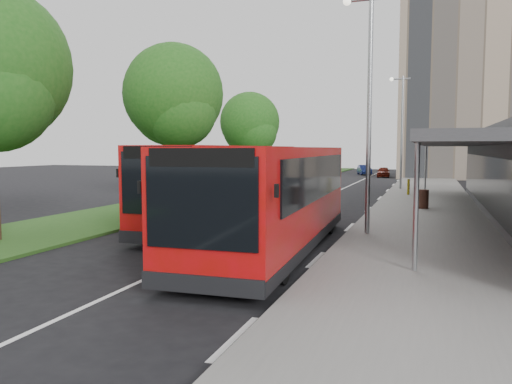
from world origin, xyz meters
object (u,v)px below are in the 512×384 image
at_px(lamp_post_far, 401,125).
at_px(litter_bin, 423,199).
at_px(bus_main, 274,198).
at_px(car_far, 364,170).
at_px(bus_second, 228,185).
at_px(lamp_post_near, 367,98).
at_px(bollard, 408,187).
at_px(tree_mid, 174,101).
at_px(car_near, 383,172).
at_px(tree_far, 250,126).

bearing_deg(lamp_post_far, litter_bin, -81.45).
bearing_deg(lamp_post_far, bus_main, -95.55).
bearing_deg(car_far, bus_second, -107.55).
xyz_separation_m(lamp_post_near, bus_second, (-5.41, 0.84, -3.11)).
relative_size(lamp_post_far, bollard, 8.23).
relative_size(tree_mid, bollard, 8.93).
distance_m(lamp_post_far, bus_second, 20.15).
height_order(bus_main, bollard, bus_main).
relative_size(bus_main, bollard, 11.27).
bearing_deg(litter_bin, bollard, 97.63).
xyz_separation_m(bollard, car_near, (-3.44, 21.88, -0.08)).
height_order(tree_mid, car_near, tree_mid).
bearing_deg(tree_far, lamp_post_near, -59.71).
height_order(tree_mid, bus_second, tree_mid).
height_order(bus_main, car_near, bus_main).
height_order(tree_mid, tree_far, tree_mid).
xyz_separation_m(bollard, car_far, (-5.95, 26.07, -0.07)).
xyz_separation_m(tree_mid, lamp_post_far, (11.13, 12.95, -0.89)).
distance_m(bus_second, bollard, 15.86).
bearing_deg(tree_far, lamp_post_far, 4.87).
distance_m(bus_main, litter_bin, 12.06).
height_order(tree_far, car_near, tree_far).
distance_m(tree_mid, bollard, 15.39).
bearing_deg(tree_far, tree_mid, -90.00).
xyz_separation_m(bus_second, litter_bin, (7.21, 7.22, -1.00)).
bearing_deg(bus_main, car_near, 88.22).
bearing_deg(bus_main, car_far, 91.38).
relative_size(tree_mid, tree_far, 1.18).
height_order(tree_mid, lamp_post_far, tree_mid).
distance_m(lamp_post_near, litter_bin, 9.22).
bearing_deg(car_near, car_far, 117.43).
xyz_separation_m(lamp_post_far, car_near, (-2.63, 17.28, -4.16)).
xyz_separation_m(bus_main, bollard, (3.07, 18.65, -0.94)).
bearing_deg(car_near, bollard, -84.55).
xyz_separation_m(lamp_post_near, car_near, (-2.63, 37.28, -4.16)).
height_order(bollard, car_near, bollard).
relative_size(lamp_post_near, car_far, 2.32).
height_order(tree_far, bus_main, tree_far).
relative_size(bus_main, car_far, 3.18).
xyz_separation_m(lamp_post_far, litter_bin, (1.80, -11.94, -4.11)).
bearing_deg(bollard, bus_main, -99.35).
xyz_separation_m(lamp_post_far, bus_main, (-2.26, -23.26, -3.14)).
bearing_deg(car_far, bus_main, -103.48).
xyz_separation_m(tree_far, bus_second, (5.71, -18.21, -3.14)).
distance_m(tree_far, bus_main, 24.22).
distance_m(tree_far, lamp_post_far, 11.17).
bearing_deg(lamp_post_near, bus_second, 171.15).
bearing_deg(bollard, litter_bin, -82.37).
distance_m(bus_main, bollard, 18.93).
distance_m(bollard, car_far, 26.74).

